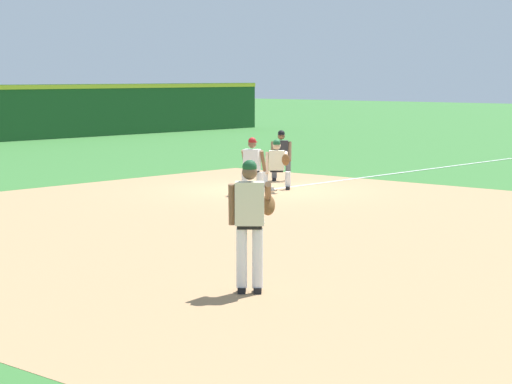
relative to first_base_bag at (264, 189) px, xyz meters
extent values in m
plane|color=#336B2D|center=(0.00, 0.00, -0.04)|extent=(160.00, 160.00, 0.00)
cube|color=#A87F56|center=(-4.75, -4.03, -0.04)|extent=(18.00, 18.00, 0.01)
cube|color=white|center=(7.40, 0.00, -0.04)|extent=(14.79, 0.10, 0.00)
cube|color=white|center=(0.00, 0.00, 0.00)|extent=(0.38, 0.38, 0.09)
sphere|color=white|center=(-4.52, -3.94, -0.01)|extent=(0.07, 0.07, 0.07)
cube|color=black|center=(-9.54, -7.95, 0.00)|extent=(0.27, 0.25, 0.09)
cylinder|color=white|center=(-9.57, -7.98, 0.46)|extent=(0.15, 0.15, 0.84)
cube|color=black|center=(-9.39, -8.12, 0.00)|extent=(0.27, 0.25, 0.09)
cylinder|color=white|center=(-9.42, -8.15, 0.46)|extent=(0.15, 0.15, 0.84)
cube|color=black|center=(-9.50, -8.06, 0.90)|extent=(0.37, 0.39, 0.06)
cube|color=beige|center=(-9.50, -8.06, 1.22)|extent=(0.44, 0.46, 0.60)
sphere|color=brown|center=(-9.48, -8.05, 1.65)|extent=(0.21, 0.21, 0.21)
sphere|color=#194C28|center=(-9.48, -8.05, 1.72)|extent=(0.20, 0.20, 0.20)
cube|color=#194C28|center=(-9.41, -7.99, 1.69)|extent=(0.19, 0.20, 0.02)
cylinder|color=brown|center=(-9.60, -7.83, 1.19)|extent=(0.20, 0.19, 0.59)
cylinder|color=brown|center=(-9.11, -8.06, 1.31)|extent=(0.46, 0.41, 0.41)
ellipsoid|color=brown|center=(-9.04, -8.01, 1.14)|extent=(0.36, 0.35, 0.34)
cube|color=black|center=(0.57, -0.34, 0.00)|extent=(0.27, 0.25, 0.09)
cylinder|color=white|center=(0.60, -0.32, 0.23)|extent=(0.15, 0.15, 0.40)
cube|color=black|center=(0.20, 0.12, 0.00)|extent=(0.27, 0.25, 0.09)
cylinder|color=white|center=(0.23, 0.15, 0.23)|extent=(0.15, 0.15, 0.40)
cube|color=black|center=(0.42, -0.09, 0.46)|extent=(0.37, 0.39, 0.06)
cube|color=beige|center=(0.42, -0.09, 0.73)|extent=(0.44, 0.46, 0.52)
sphere|color=#DBB28E|center=(0.40, -0.10, 1.12)|extent=(0.21, 0.21, 0.21)
sphere|color=#194C28|center=(0.40, -0.10, 1.20)|extent=(0.20, 0.20, 0.20)
cube|color=#194C28|center=(0.33, -0.15, 1.17)|extent=(0.19, 0.20, 0.02)
cylinder|color=#DBB28E|center=(0.25, -0.54, 0.88)|extent=(0.51, 0.44, 0.24)
cylinder|color=#DBB28E|center=(0.18, 0.05, 0.67)|extent=(0.24, 0.22, 0.58)
ellipsoid|color=brown|center=(0.08, -0.68, 0.80)|extent=(0.30, 0.29, 0.35)
cube|color=black|center=(-0.92, -0.17, 0.00)|extent=(0.28, 0.20, 0.09)
cylinder|color=white|center=(-0.96, -0.18, 0.28)|extent=(0.15, 0.15, 0.50)
cube|color=black|center=(-0.77, -0.54, 0.00)|extent=(0.28, 0.20, 0.09)
cylinder|color=white|center=(-0.80, -0.55, 0.28)|extent=(0.15, 0.15, 0.50)
cube|color=black|center=(-0.88, -0.37, 0.55)|extent=(0.32, 0.39, 0.06)
cube|color=white|center=(-0.88, -0.37, 0.85)|extent=(0.38, 0.46, 0.54)
sphere|color=brown|center=(-0.86, -0.36, 1.25)|extent=(0.21, 0.21, 0.21)
sphere|color=maroon|center=(-0.86, -0.36, 1.32)|extent=(0.20, 0.20, 0.20)
cube|color=maroon|center=(-0.78, -0.33, 1.29)|extent=(0.17, 0.20, 0.02)
cylinder|color=brown|center=(-0.84, -0.08, 0.81)|extent=(0.34, 0.21, 0.56)
cylinder|color=brown|center=(-0.65, -0.54, 0.81)|extent=(0.34, 0.21, 0.56)
cube|color=black|center=(2.32, 1.11, 0.00)|extent=(0.27, 0.25, 0.09)
cylinder|color=#515154|center=(2.35, 1.13, 0.28)|extent=(0.15, 0.15, 0.50)
cube|color=black|center=(2.07, 1.42, 0.00)|extent=(0.27, 0.25, 0.09)
cylinder|color=#515154|center=(2.10, 1.44, 0.28)|extent=(0.15, 0.15, 0.50)
cube|color=black|center=(2.23, 1.29, 0.55)|extent=(0.37, 0.39, 0.06)
cube|color=#232326|center=(2.23, 1.29, 0.85)|extent=(0.44, 0.46, 0.54)
sphere|color=brown|center=(2.21, 1.27, 1.25)|extent=(0.21, 0.21, 0.21)
sphere|color=black|center=(2.21, 1.27, 1.32)|extent=(0.20, 0.20, 0.20)
cube|color=black|center=(2.14, 1.22, 1.29)|extent=(0.19, 0.20, 0.02)
cylinder|color=brown|center=(2.27, 1.00, 0.81)|extent=(0.31, 0.27, 0.56)
cylinder|color=brown|center=(1.96, 1.39, 0.81)|extent=(0.31, 0.27, 0.56)
camera|label=1|loc=(-19.58, -17.17, 2.96)|focal=70.00mm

